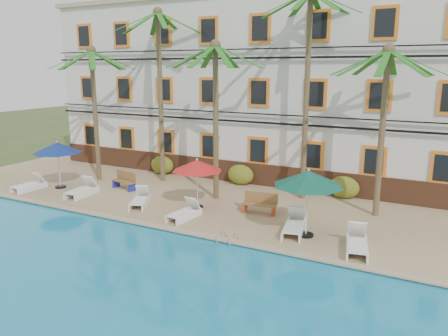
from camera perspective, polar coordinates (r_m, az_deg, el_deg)
The scene contains 25 objects.
ground at distance 18.97m, azimuth -8.30°, elevation -7.23°, with size 100.00×100.00×0.00m, color #384C23.
pool_deck at distance 22.95m, azimuth -1.00°, elevation -3.18°, with size 30.00×12.00×0.25m, color tan.
swimming_pool at distance 14.38m, azimuth -25.39°, elevation -14.84°, with size 26.00×12.00×0.20m, color #1786B2.
pool_coping at distance 18.20m, azimuth -9.99°, elevation -7.24°, with size 30.00×0.35×0.06m, color tan.
hotel_building at distance 26.55m, azimuth 4.19°, elevation 10.48°, with size 25.40×6.44×10.22m.
palm_a at distance 25.29m, azimuth -16.62°, elevation 9.20°, with size 4.58×4.58×7.43m.
palm_b at distance 24.30m, azimuth -8.40°, elevation 12.06°, with size 4.58×4.58×9.37m.
palm_c at distance 20.60m, azimuth -1.10°, elevation 9.14°, with size 4.58×4.58×7.52m.
palm_d at distance 20.96m, azimuth 10.87°, elevation 12.52°, with size 4.58×4.58×9.80m.
palm_e at distance 19.25m, azimuth 20.18°, elevation 7.56°, with size 4.58×4.58×7.21m.
shrub_left at distance 26.48m, azimuth -8.07°, elevation 0.38°, with size 1.50×0.90×1.10m, color #1A5016.
shrub_mid at distance 23.88m, azimuth 2.18°, elevation -0.88°, with size 1.50×0.90×1.10m, color #1A5016.
shrub_right at distance 22.14m, azimuth 15.38°, elevation -2.45°, with size 1.50×0.90×1.10m, color #1A5016.
umbrella_blue at distance 24.50m, azimuth -20.94°, elevation 2.47°, with size 2.53×2.53×2.53m.
umbrella_red at distance 19.62m, azimuth -3.54°, elevation 0.30°, with size 2.30×2.30×2.31m.
umbrella_green at distance 16.44m, azimuth 10.95°, elevation -1.39°, with size 2.64×2.64×2.63m.
lounger_a at distance 25.06m, azimuth -24.04°, elevation -2.01°, with size 0.74×1.82×0.84m.
lounger_b at distance 22.99m, azimuth -18.01°, elevation -2.72°, with size 0.91×1.99×0.91m.
lounger_c at distance 20.68m, azimuth -10.89°, elevation -4.07°, with size 1.38×1.94×0.87m.
lounger_d at distance 18.67m, azimuth -5.17°, elevation -5.79°, with size 0.79×1.82×0.84m.
lounger_e at distance 17.26m, azimuth 9.16°, elevation -7.38°, with size 1.08×2.10×0.94m.
lounger_f at distance 16.08m, azimuth 16.97°, elevation -9.37°, with size 1.11×2.08×0.93m.
bench_left at distance 23.57m, azimuth -12.82°, elevation -1.58°, with size 1.56×0.77×0.93m.
bench_right at distance 19.25m, azimuth 4.68°, elevation -4.58°, with size 1.55×0.66×0.93m.
pool_ladder at distance 16.25m, azimuth 0.47°, elevation -9.68°, with size 0.54×0.74×0.74m.
Camera 1 is at (10.57, -14.35, 6.50)m, focal length 35.00 mm.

